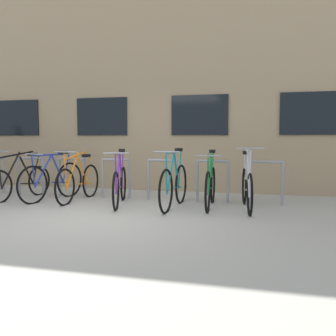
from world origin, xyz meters
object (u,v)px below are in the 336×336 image
Objects in this scene: bicycle_purple at (120,184)px; bicycle_green at (210,186)px; bicycle_black at (21,181)px; bicycle_teal at (174,185)px; bicycle_blue at (52,180)px; bicycle_silver at (247,187)px; bicycle_orange at (79,182)px.

bicycle_purple reaches higher than bicycle_green.
bicycle_purple reaches higher than bicycle_black.
bicycle_teal reaches higher than bicycle_blue.
bicycle_teal is 1.05m from bicycle_purple.
bicycle_teal is 0.99× the size of bicycle_silver.
bicycle_green is at bearing 20.26° from bicycle_teal.
bicycle_teal is at bearing -2.06° from bicycle_purple.
bicycle_black is at bearing -179.78° from bicycle_silver.
bicycle_orange is 0.56m from bicycle_blue.
bicycle_teal is 1.29m from bicycle_silver.
bicycle_orange is 3.28m from bicycle_silver.
bicycle_purple is at bearing -3.36° from bicycle_black.
bicycle_blue is (-3.19, -0.03, 0.01)m from bicycle_green.
bicycle_green is at bearing -0.37° from bicycle_orange.
bicycle_silver reaches higher than bicycle_black.
bicycle_black is 0.71m from bicycle_blue.
bicycle_green reaches higher than bicycle_blue.
bicycle_green is (2.63, -0.02, 0.01)m from bicycle_orange.
bicycle_teal is at bearing -171.68° from bicycle_silver.
bicycle_silver reaches higher than bicycle_orange.
bicycle_blue is at bearing -175.15° from bicycle_orange.
bicycle_orange is 0.98× the size of bicycle_silver.
bicycle_silver reaches higher than bicycle_green.
bicycle_black is at bearing -177.48° from bicycle_blue.
bicycle_black reaches higher than bicycle_blue.
bicycle_silver is (2.32, 0.15, 0.01)m from bicycle_purple.
bicycle_silver reaches higher than bicycle_purple.
bicycle_silver is 1.04× the size of bicycle_blue.
bicycle_purple is 1.52m from bicycle_blue.
bicycle_teal reaches higher than bicycle_black.
bicycle_silver is 3.84m from bicycle_blue.
bicycle_silver reaches higher than bicycle_teal.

